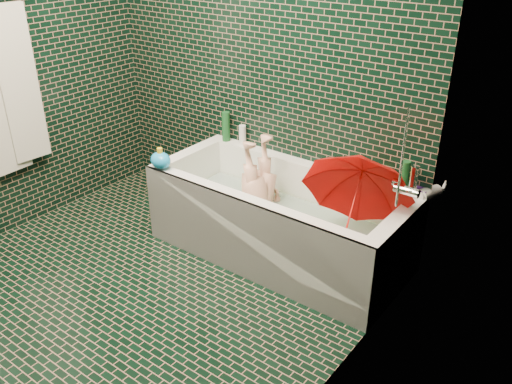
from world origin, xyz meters
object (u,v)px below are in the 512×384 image
Objects in this scene: bathtub at (278,227)px; bath_toy at (161,160)px; rubber_duck at (377,176)px; child at (261,205)px; umbrella at (353,205)px.

bathtub is 0.90m from bath_toy.
bath_toy reaches higher than bathtub.
rubber_duck is 1.42m from bath_toy.
rubber_duck is at bearing 123.88° from child.
bath_toy is (-0.57, -0.35, 0.30)m from child.
umbrella is at bearing 92.12° from child.
bathtub is at bearing 86.85° from child.
umbrella is at bearing -65.45° from rubber_duck.
bathtub is 0.20m from child.
rubber_duck is (0.51, 0.35, 0.39)m from bathtub.
rubber_duck is at bearing 40.09° from bath_toy.
bath_toy is at bearing -133.39° from rubber_duck.
umbrella reaches higher than bath_toy.
bath_toy is (-1.25, -0.67, 0.02)m from rubber_duck.
umbrella reaches higher than bathtub.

